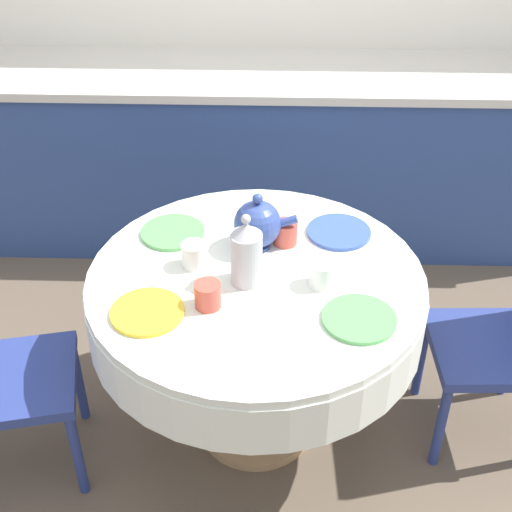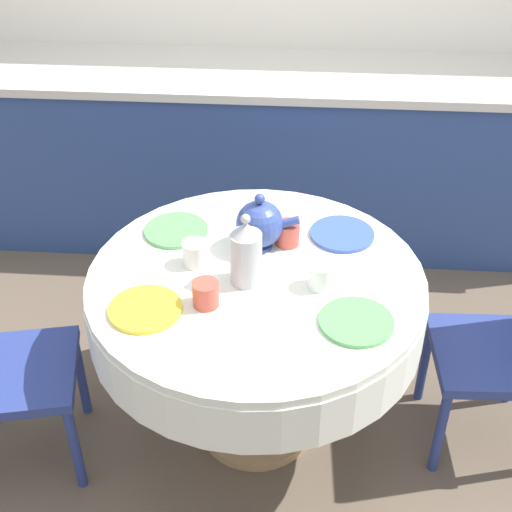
% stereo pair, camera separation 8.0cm
% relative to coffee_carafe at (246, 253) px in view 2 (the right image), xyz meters
% --- Properties ---
extents(ground_plane, '(12.00, 12.00, 0.00)m').
position_rel_coffee_carafe_xyz_m(ground_plane, '(0.03, 0.03, -0.85)').
color(ground_plane, brown).
extents(kitchen_counter, '(3.24, 0.64, 0.91)m').
position_rel_coffee_carafe_xyz_m(kitchen_counter, '(0.03, 1.42, -0.40)').
color(kitchen_counter, '#2D4784').
rests_on(kitchen_counter, ground_plane).
extents(dining_table, '(1.14, 1.14, 0.74)m').
position_rel_coffee_carafe_xyz_m(dining_table, '(0.03, 0.03, -0.24)').
color(dining_table, tan).
rests_on(dining_table, ground_plane).
extents(plate_near_left, '(0.23, 0.23, 0.01)m').
position_rel_coffee_carafe_xyz_m(plate_near_left, '(-0.30, -0.18, -0.10)').
color(plate_near_left, yellow).
rests_on(plate_near_left, dining_table).
extents(cup_near_left, '(0.08, 0.08, 0.08)m').
position_rel_coffee_carafe_xyz_m(cup_near_left, '(-0.12, -0.13, -0.07)').
color(cup_near_left, '#CC4C3D').
rests_on(cup_near_left, dining_table).
extents(plate_near_right, '(0.23, 0.23, 0.01)m').
position_rel_coffee_carafe_xyz_m(plate_near_right, '(0.35, -0.19, -0.10)').
color(plate_near_right, '#5BA85B').
rests_on(plate_near_right, dining_table).
extents(cup_near_right, '(0.08, 0.08, 0.08)m').
position_rel_coffee_carafe_xyz_m(cup_near_right, '(0.24, -0.01, -0.07)').
color(cup_near_right, white).
rests_on(cup_near_right, dining_table).
extents(plate_far_left, '(0.23, 0.23, 0.01)m').
position_rel_coffee_carafe_xyz_m(plate_far_left, '(-0.28, 0.27, -0.10)').
color(plate_far_left, '#5BA85B').
rests_on(plate_far_left, dining_table).
extents(cup_far_left, '(0.08, 0.08, 0.08)m').
position_rel_coffee_carafe_xyz_m(cup_far_left, '(-0.18, 0.08, -0.07)').
color(cup_far_left, white).
rests_on(cup_far_left, dining_table).
extents(plate_far_right, '(0.23, 0.23, 0.01)m').
position_rel_coffee_carafe_xyz_m(plate_far_right, '(0.32, 0.29, -0.10)').
color(plate_far_right, '#3856AD').
rests_on(plate_far_right, dining_table).
extents(cup_far_right, '(0.08, 0.08, 0.08)m').
position_rel_coffee_carafe_xyz_m(cup_far_right, '(0.13, 0.22, -0.07)').
color(cup_far_right, '#CC4C3D').
rests_on(cup_far_right, dining_table).
extents(coffee_carafe, '(0.10, 0.10, 0.26)m').
position_rel_coffee_carafe_xyz_m(coffee_carafe, '(0.00, 0.00, 0.00)').
color(coffee_carafe, '#B2B2B7').
rests_on(coffee_carafe, dining_table).
extents(teapot, '(0.23, 0.17, 0.21)m').
position_rel_coffee_carafe_xyz_m(teapot, '(0.03, 0.20, -0.02)').
color(teapot, '#33478E').
rests_on(teapot, dining_table).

